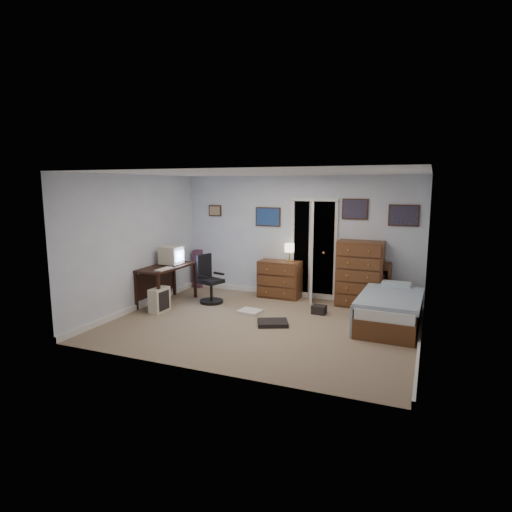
{
  "coord_description": "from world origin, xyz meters",
  "views": [
    {
      "loc": [
        2.54,
        -6.42,
        2.31
      ],
      "look_at": [
        -0.23,
        0.3,
        1.1
      ],
      "focal_mm": 30.0,
      "sensor_mm": 36.0,
      "label": 1
    }
  ],
  "objects_px": {
    "office_chair": "(209,284)",
    "bed": "(390,309)",
    "low_dresser": "(280,279)",
    "computer_desk": "(163,274)",
    "tall_dresser": "(360,274)"
  },
  "relations": [
    {
      "from": "office_chair",
      "to": "bed",
      "type": "relative_size",
      "value": 0.52
    },
    {
      "from": "office_chair",
      "to": "low_dresser",
      "type": "xyz_separation_m",
      "value": [
        1.16,
        0.91,
        0.01
      ]
    },
    {
      "from": "computer_desk",
      "to": "low_dresser",
      "type": "distance_m",
      "value": 2.37
    },
    {
      "from": "office_chair",
      "to": "tall_dresser",
      "type": "xyz_separation_m",
      "value": [
        2.79,
        0.88,
        0.26
      ]
    },
    {
      "from": "low_dresser",
      "to": "tall_dresser",
      "type": "distance_m",
      "value": 1.65
    },
    {
      "from": "office_chair",
      "to": "bed",
      "type": "bearing_deg",
      "value": 16.59
    },
    {
      "from": "office_chair",
      "to": "low_dresser",
      "type": "relative_size",
      "value": 1.11
    },
    {
      "from": "computer_desk",
      "to": "office_chair",
      "type": "height_order",
      "value": "office_chair"
    },
    {
      "from": "bed",
      "to": "office_chair",
      "type": "bearing_deg",
      "value": 179.47
    },
    {
      "from": "computer_desk",
      "to": "tall_dresser",
      "type": "height_order",
      "value": "tall_dresser"
    },
    {
      "from": "low_dresser",
      "to": "tall_dresser",
      "type": "bearing_deg",
      "value": 0.4
    },
    {
      "from": "low_dresser",
      "to": "bed",
      "type": "height_order",
      "value": "low_dresser"
    },
    {
      "from": "tall_dresser",
      "to": "bed",
      "type": "relative_size",
      "value": 0.69
    },
    {
      "from": "low_dresser",
      "to": "computer_desk",
      "type": "bearing_deg",
      "value": -145.78
    },
    {
      "from": "bed",
      "to": "low_dresser",
      "type": "bearing_deg",
      "value": 157.24
    }
  ]
}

